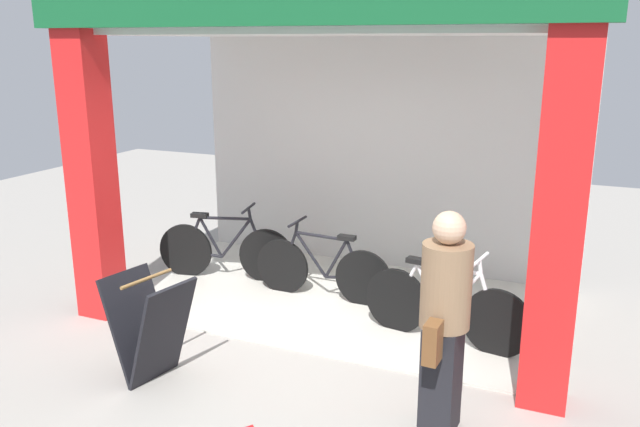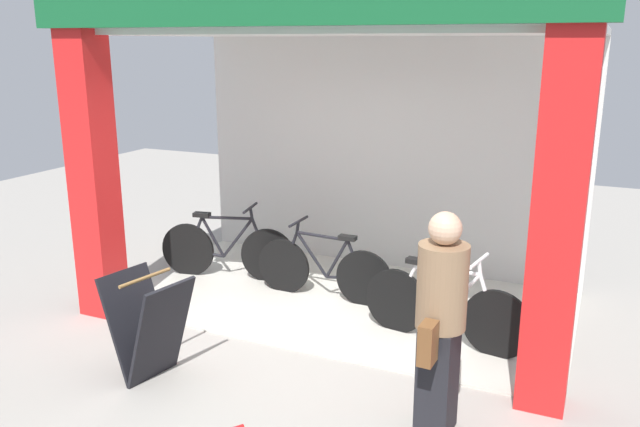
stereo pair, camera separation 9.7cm
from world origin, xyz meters
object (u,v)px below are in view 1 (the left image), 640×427
bicycle_inside_3 (225,250)px  sandwich_board_sign (150,328)px  pedestrian_2 (444,322)px  bicycle_inside_1 (444,307)px  bicycle_inside_0 (322,269)px

bicycle_inside_3 → sandwich_board_sign: (0.67, -2.27, 0.09)m
pedestrian_2 → bicycle_inside_3: bearing=146.1°
bicycle_inside_1 → bicycle_inside_3: bearing=166.9°
bicycle_inside_0 → pedestrian_2: pedestrian_2 is taller
bicycle_inside_1 → pedestrian_2: 1.53m
bicycle_inside_1 → bicycle_inside_3: 2.85m
bicycle_inside_0 → bicycle_inside_1: bearing=-19.9°
pedestrian_2 → bicycle_inside_0: bearing=132.1°
bicycle_inside_3 → pedestrian_2: 3.73m
sandwich_board_sign → pedestrian_2: (2.40, 0.21, 0.41)m
bicycle_inside_1 → bicycle_inside_0: bearing=160.1°
bicycle_inside_0 → sandwich_board_sign: size_ratio=1.74×
bicycle_inside_1 → bicycle_inside_3: bicycle_inside_3 is taller
bicycle_inside_3 → sandwich_board_sign: 2.37m
bicycle_inside_0 → bicycle_inside_3: 1.31m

